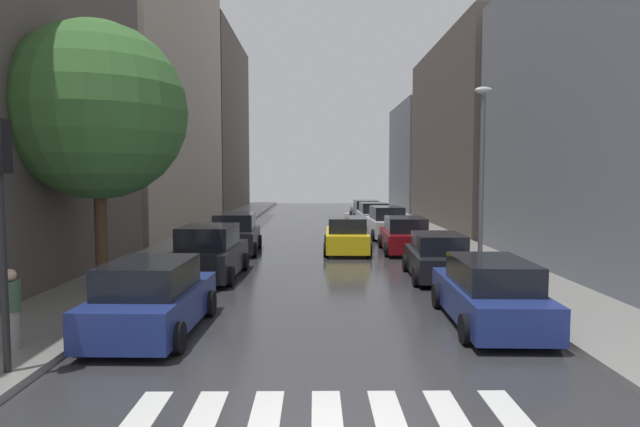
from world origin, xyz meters
The scene contains 21 objects.
ground_plane centered at (0.00, 24.00, -0.02)m, with size 28.00×72.00×0.04m, color #303033.
sidewalk_left centered at (-6.50, 24.00, 0.07)m, with size 3.00×72.00×0.15m, color gray.
sidewalk_right centered at (6.50, 24.00, 0.07)m, with size 3.00×72.00×0.15m, color gray.
crosswalk_stripes centered at (0.00, 1.06, 0.01)m, with size 5.85×2.20×0.01m.
building_left_mid centered at (-11.00, 28.77, 10.54)m, with size 6.00×19.98×21.07m, color #9E9384.
building_left_far centered at (-11.00, 48.41, 8.66)m, with size 6.00×18.29×17.32m, color #564C47.
building_right_mid centered at (11.00, 30.12, 6.18)m, with size 6.00×17.59×12.36m, color #564C47.
building_right_far centered at (11.00, 46.29, 5.19)m, with size 6.00×12.85×10.37m, color slate.
parked_car_left_nearest centered at (-3.79, 5.41, 0.77)m, with size 2.21×4.33×1.65m.
parked_car_left_second centered at (-3.77, 11.81, 0.84)m, with size 2.26×4.43×1.82m.
parked_car_left_third centered at (-3.79, 17.82, 0.83)m, with size 2.26×4.38×1.79m.
parked_car_right_nearest centered at (3.92, 6.02, 0.74)m, with size 2.14×4.71×1.58m.
parked_car_right_second centered at (3.98, 11.60, 0.73)m, with size 2.14×4.14×1.56m.
parked_car_right_third centered at (3.91, 17.79, 0.76)m, with size 2.21×4.35×1.62m.
parked_car_right_fourth centered at (3.79, 23.29, 0.83)m, with size 2.18×4.43×1.78m.
parked_car_right_fifth centered at (3.72, 29.24, 0.79)m, with size 2.23×4.40×1.69m.
parked_car_right_sixth centered at (3.77, 35.07, 0.74)m, with size 2.31×4.45×1.56m.
taxi_midroad centered at (1.27, 17.82, 0.76)m, with size 2.17×4.49×1.81m.
pedestrian_foreground centered at (-6.05, 3.91, 0.96)m, with size 0.36×0.36×1.57m.
street_tree_left centered at (-6.57, 9.64, 5.39)m, with size 5.21×5.21×7.85m.
lamp_post_right centered at (5.55, 12.00, 3.85)m, with size 0.60×0.28×6.36m.
Camera 1 is at (-0.17, -6.29, 3.52)m, focal length 29.97 mm.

